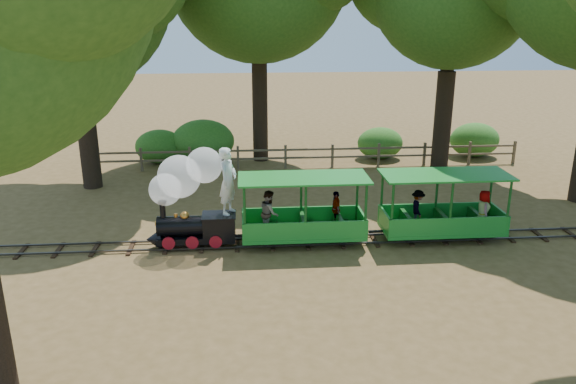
{
  "coord_description": "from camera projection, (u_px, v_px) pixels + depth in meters",
  "views": [
    {
      "loc": [
        -2.74,
        -14.88,
        6.48
      ],
      "look_at": [
        -1.5,
        0.5,
        1.41
      ],
      "focal_mm": 35.0,
      "sensor_mm": 36.0,
      "label": 1
    }
  ],
  "objects": [
    {
      "name": "ground",
      "position": [
        341.0,
        242.0,
        16.33
      ],
      "size": [
        90.0,
        90.0,
        0.0
      ],
      "primitive_type": "plane",
      "color": "brown",
      "rests_on": "ground"
    },
    {
      "name": "fence",
      "position": [
        309.0,
        155.0,
        23.72
      ],
      "size": [
        18.1,
        0.1,
        1.0
      ],
      "color": "brown",
      "rests_on": "ground"
    },
    {
      "name": "shrub_east",
      "position": [
        475.0,
        140.0,
        25.48
      ],
      "size": [
        2.24,
        1.72,
        1.55
      ],
      "primitive_type": "ellipsoid",
      "color": "#2D6B1E",
      "rests_on": "ground"
    },
    {
      "name": "locomotive",
      "position": [
        191.0,
        190.0,
        15.55
      ],
      "size": [
        2.71,
        1.2,
        2.92
      ],
      "color": "black",
      "rests_on": "ground"
    },
    {
      "name": "carriage_front",
      "position": [
        300.0,
        217.0,
        15.98
      ],
      "size": [
        3.65,
        1.49,
        1.9
      ],
      "color": "#1D882A",
      "rests_on": "track"
    },
    {
      "name": "track",
      "position": [
        341.0,
        240.0,
        16.3
      ],
      "size": [
        22.0,
        1.0,
        0.1
      ],
      "color": "#3F3D3A",
      "rests_on": "ground"
    },
    {
      "name": "shrub_west",
      "position": [
        160.0,
        147.0,
        24.41
      ],
      "size": [
        2.13,
        1.64,
        1.48
      ],
      "primitive_type": "ellipsoid",
      "color": "#2D6B1E",
      "rests_on": "ground"
    },
    {
      "name": "shrub_mid_w",
      "position": [
        203.0,
        141.0,
        24.49
      ],
      "size": [
        2.72,
        2.09,
        1.88
      ],
      "primitive_type": "ellipsoid",
      "color": "#2D6B1E",
      "rests_on": "ground"
    },
    {
      "name": "carriage_rear",
      "position": [
        444.0,
        214.0,
        16.31
      ],
      "size": [
        3.65,
        1.49,
        1.9
      ],
      "color": "#1D882A",
      "rests_on": "track"
    },
    {
      "name": "shrub_mid_e",
      "position": [
        380.0,
        143.0,
        25.17
      ],
      "size": [
        2.04,
        1.57,
        1.41
      ],
      "primitive_type": "ellipsoid",
      "color": "#2D6B1E",
      "rests_on": "ground"
    }
  ]
}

